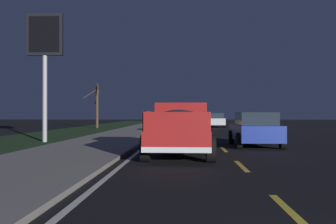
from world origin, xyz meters
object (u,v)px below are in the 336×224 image
object	(u,v)px
pickup_truck	(181,128)
gas_price_sign	(45,46)
sedan_tan	(182,123)
sedan_blue	(255,129)
bare_tree_far	(97,105)
sedan_silver	(215,120)
sedan_black	(185,120)

from	to	relation	value
pickup_truck	gas_price_sign	bearing A→B (deg)	46.83
pickup_truck	sedan_tan	bearing A→B (deg)	0.25
pickup_truck	sedan_blue	world-z (taller)	pickup_truck
sedan_tan	bare_tree_far	distance (m)	14.52
pickup_truck	bare_tree_far	bearing A→B (deg)	18.05
pickup_truck	sedan_tan	world-z (taller)	pickup_truck
sedan_tan	gas_price_sign	world-z (taller)	gas_price_sign
sedan_tan	gas_price_sign	bearing A→B (deg)	143.14
sedan_silver	bare_tree_far	xyz separation A→B (m)	(-2.75, 12.41, 1.62)
pickup_truck	sedan_tan	xyz separation A→B (m)	(16.22, 0.07, -0.20)
sedan_black	bare_tree_far	xyz separation A→B (m)	(0.09, 9.08, 1.62)
sedan_silver	sedan_black	world-z (taller)	same
sedan_black	sedan_blue	distance (m)	23.42
sedan_tan	bare_tree_far	bearing A→B (deg)	38.14
sedan_blue	gas_price_sign	xyz separation A→B (m)	(2.46, 10.50, 4.26)
sedan_tan	gas_price_sign	xyz separation A→B (m)	(-9.48, 7.11, 4.26)
sedan_black	bare_tree_far	distance (m)	9.23
bare_tree_far	sedan_black	bearing A→B (deg)	-90.57
pickup_truck	sedan_black	xyz separation A→B (m)	(27.48, -0.10, -0.20)
sedan_blue	sedan_tan	distance (m)	12.41
sedan_blue	gas_price_sign	bearing A→B (deg)	76.82
sedan_tan	gas_price_sign	distance (m)	12.59
sedan_silver	gas_price_sign	distance (m)	26.21
pickup_truck	sedan_silver	world-z (taller)	pickup_truck
sedan_black	gas_price_sign	xyz separation A→B (m)	(-20.74, 7.28, 4.26)
pickup_truck	gas_price_sign	size ratio (longest dim) A/B	0.82
pickup_truck	sedan_tan	distance (m)	16.22
sedan_blue	bare_tree_far	size ratio (longest dim) A/B	0.95
pickup_truck	sedan_blue	xyz separation A→B (m)	(4.28, -3.32, -0.20)
sedan_silver	bare_tree_far	world-z (taller)	bare_tree_far
pickup_truck	sedan_blue	size ratio (longest dim) A/B	1.24
sedan_tan	gas_price_sign	size ratio (longest dim) A/B	0.66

